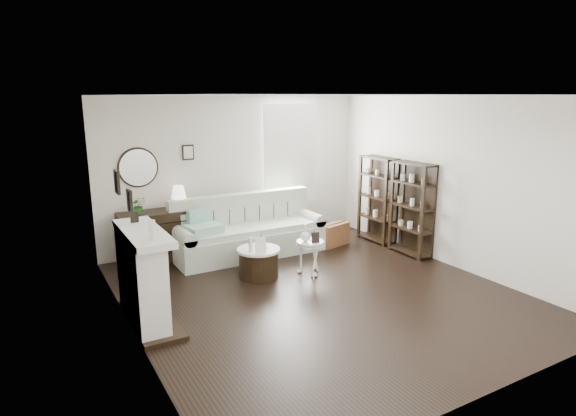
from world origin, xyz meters
TOP-DOWN VIEW (x-y plane):
  - room at (0.73, 2.70)m, footprint 5.50×5.50m
  - fireplace at (-2.32, 0.30)m, footprint 0.50×1.40m
  - shelf_unit_far at (2.33, 1.55)m, footprint 0.30×0.80m
  - shelf_unit_near at (2.33, 0.65)m, footprint 0.30×0.80m
  - sofa at (-0.10, 2.08)m, footprint 2.62×0.91m
  - quilt at (-0.96, 1.95)m, footprint 0.62×0.54m
  - suitcase at (1.45, 1.68)m, footprint 0.65×0.35m
  - dresser at (-1.55, 2.47)m, footprint 1.26×0.54m
  - table_lamp at (-1.18, 2.47)m, footprint 0.29×0.29m
  - potted_plant at (-1.86, 2.42)m, footprint 0.27×0.24m
  - drum_table at (-0.45, 0.96)m, footprint 0.65×0.65m
  - pedestal_table at (0.30, 0.70)m, footprint 0.44×0.44m
  - eiffel_drum at (-0.38, 1.01)m, footprint 0.13×0.13m
  - bottle_drum at (-0.61, 0.89)m, footprint 0.06×0.06m
  - card_frame_drum at (-0.50, 0.80)m, footprint 0.17×0.09m
  - eiffel_ped at (0.39, 0.73)m, footprint 0.11×0.11m
  - flask_ped at (0.23, 0.72)m, footprint 0.15×0.15m
  - card_frame_ped at (0.32, 0.58)m, footprint 0.13×0.08m

SIDE VIEW (x-z plane):
  - suitcase at x=1.45m, z-range 0.00..0.41m
  - drum_table at x=-0.45m, z-range 0.00..0.45m
  - sofa at x=-0.10m, z-range -0.17..0.85m
  - dresser at x=-1.55m, z-range 0.00..0.84m
  - pedestal_table at x=0.30m, z-range 0.22..0.74m
  - fireplace at x=-2.32m, z-range -0.38..1.46m
  - eiffel_drum at x=-0.38m, z-range 0.45..0.66m
  - card_frame_drum at x=-0.50m, z-range 0.45..0.67m
  - bottle_drum at x=-0.61m, z-range 0.45..0.72m
  - quilt at x=-0.96m, z-range 0.52..0.66m
  - card_frame_ped at x=0.32m, z-range 0.53..0.69m
  - eiffel_ped at x=0.39m, z-range 0.53..0.69m
  - flask_ped at x=0.23m, z-range 0.53..0.80m
  - shelf_unit_far at x=2.33m, z-range 0.00..1.60m
  - shelf_unit_near at x=2.33m, z-range 0.00..1.60m
  - potted_plant at x=-1.86m, z-range 0.84..1.13m
  - table_lamp at x=-1.18m, z-range 0.84..1.24m
  - room at x=0.73m, z-range -1.15..4.35m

